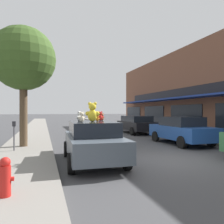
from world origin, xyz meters
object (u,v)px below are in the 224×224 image
object	(u,v)px
teddy_bear_giant	(92,112)
street_tree	(23,59)
plush_art_car	(93,141)
fire_hydrant	(5,177)
teddy_bear_cream	(82,117)
teddy_bear_orange	(97,118)
teddy_bear_brown	(102,117)
teddy_bear_black	(79,118)
teddy_bear_red	(100,116)
parked_car_far_center	(181,130)
parked_car_far_right	(136,124)
parking_meter	(14,132)
teddy_bear_white	(79,117)

from	to	relation	value
teddy_bear_giant	street_tree	size ratio (longest dim) A/B	0.12
plush_art_car	fire_hydrant	bearing A→B (deg)	-126.73
teddy_bear_cream	teddy_bear_orange	size ratio (longest dim) A/B	1.44
teddy_bear_orange	teddy_bear_brown	size ratio (longest dim) A/B	0.81
teddy_bear_black	teddy_bear_cream	world-z (taller)	teddy_bear_cream
teddy_bear_orange	teddy_bear_red	bearing A→B (deg)	-72.83
teddy_bear_orange	parked_car_far_center	world-z (taller)	teddy_bear_orange
plush_art_car	parked_car_far_right	distance (m)	10.85
teddy_bear_black	fire_hydrant	bearing A→B (deg)	81.72
teddy_bear_brown	fire_hydrant	size ratio (longest dim) A/B	0.39
teddy_bear_red	teddy_bear_brown	xyz separation A→B (m)	(0.13, 0.21, -0.03)
teddy_bear_giant	parking_meter	xyz separation A→B (m)	(-2.91, 2.53, -0.86)
teddy_bear_orange	teddy_bear_brown	bearing A→B (deg)	-74.80
parked_car_far_center	parked_car_far_right	world-z (taller)	parked_car_far_center
parked_car_far_right	parking_meter	xyz separation A→B (m)	(-8.72, -6.68, 0.17)
teddy_bear_red	teddy_bear_brown	world-z (taller)	teddy_bear_red
teddy_bear_red	teddy_bear_brown	bearing A→B (deg)	-115.33
teddy_bear_cream	teddy_bear_orange	bearing A→B (deg)	-174.59
teddy_bear_brown	street_tree	distance (m)	5.10
teddy_bear_giant	parked_car_far_center	size ratio (longest dim) A/B	0.17
teddy_bear_red	street_tree	bearing A→B (deg)	-39.07
teddy_bear_red	teddy_bear_white	world-z (taller)	teddy_bear_white
teddy_bear_brown	street_tree	bearing A→B (deg)	-61.21
teddy_bear_red	parked_car_far_center	world-z (taller)	teddy_bear_red
teddy_bear_giant	fire_hydrant	bearing A→B (deg)	66.04
teddy_bear_red	plush_art_car	bearing A→B (deg)	59.34
teddy_bear_giant	parked_car_far_center	xyz separation A→B (m)	(5.80, 2.91, -1.02)
teddy_bear_giant	teddy_bear_black	size ratio (longest dim) A/B	3.28
plush_art_car	teddy_bear_cream	xyz separation A→B (m)	(-0.46, -0.30, 0.88)
parked_car_far_center	teddy_bear_white	bearing A→B (deg)	-156.24
plush_art_car	teddy_bear_black	xyz separation A→B (m)	(-0.34, 0.97, 0.81)
teddy_bear_white	teddy_bear_brown	size ratio (longest dim) A/B	1.24
teddy_bear_orange	street_tree	distance (m)	5.41
fire_hydrant	parking_meter	bearing A→B (deg)	95.02
parked_car_far_center	plush_art_car	bearing A→B (deg)	-153.52
plush_art_car	parked_car_far_center	xyz separation A→B (m)	(5.78, 2.88, 0.02)
fire_hydrant	plush_art_car	bearing A→B (deg)	50.51
street_tree	teddy_bear_red	bearing A→B (deg)	-44.83
teddy_bear_white	fire_hydrant	xyz separation A→B (m)	(-1.97, -3.10, -1.12)
teddy_bear_brown	street_tree	size ratio (longest dim) A/B	0.05
parked_car_far_right	street_tree	xyz separation A→B (m)	(-8.43, -5.53, 3.60)
street_tree	fire_hydrant	world-z (taller)	street_tree
teddy_bear_black	teddy_bear_cream	size ratio (longest dim) A/B	0.60
teddy_bear_giant	parking_meter	world-z (taller)	teddy_bear_giant
teddy_bear_red	teddy_bear_white	size ratio (longest dim) A/B	0.98
teddy_bear_giant	teddy_bear_red	size ratio (longest dim) A/B	1.89
plush_art_car	teddy_bear_red	xyz separation A→B (m)	(0.43, 0.59, 0.88)
parked_car_far_center	teddy_bear_brown	bearing A→B (deg)	-158.27
teddy_bear_black	parked_car_far_right	world-z (taller)	teddy_bear_black
plush_art_car	teddy_bear_brown	size ratio (longest dim) A/B	13.58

